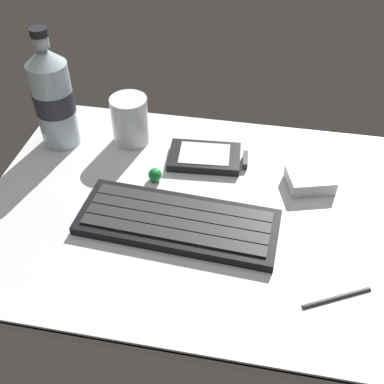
# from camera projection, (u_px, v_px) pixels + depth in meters

# --- Properties ---
(ground_plane) EXTENTS (0.64, 0.48, 0.03)m
(ground_plane) POSITION_uv_depth(u_px,v_px,m) (192.00, 212.00, 0.73)
(ground_plane) COLOR silver
(keyboard) EXTENTS (0.30, 0.13, 0.02)m
(keyboard) POSITION_uv_depth(u_px,v_px,m) (178.00, 222.00, 0.69)
(keyboard) COLOR black
(keyboard) RESTS_ON ground_plane
(handheld_device) EXTENTS (0.13, 0.08, 0.02)m
(handheld_device) POSITION_uv_depth(u_px,v_px,m) (208.00, 157.00, 0.80)
(handheld_device) COLOR black
(handheld_device) RESTS_ON ground_plane
(juice_cup) EXTENTS (0.06, 0.06, 0.09)m
(juice_cup) POSITION_uv_depth(u_px,v_px,m) (130.00, 122.00, 0.82)
(juice_cup) COLOR silver
(juice_cup) RESTS_ON ground_plane
(water_bottle) EXTENTS (0.07, 0.07, 0.21)m
(water_bottle) POSITION_uv_depth(u_px,v_px,m) (53.00, 97.00, 0.78)
(water_bottle) COLOR silver
(water_bottle) RESTS_ON ground_plane
(charger_block) EXTENTS (0.08, 0.07, 0.02)m
(charger_block) POSITION_uv_depth(u_px,v_px,m) (310.00, 180.00, 0.75)
(charger_block) COLOR silver
(charger_block) RESTS_ON ground_plane
(trackball_mouse) EXTENTS (0.02, 0.02, 0.02)m
(trackball_mouse) POSITION_uv_depth(u_px,v_px,m) (155.00, 175.00, 0.76)
(trackball_mouse) COLOR #198C33
(trackball_mouse) RESTS_ON ground_plane
(stylus_pen) EXTENTS (0.09, 0.05, 0.01)m
(stylus_pen) POSITION_uv_depth(u_px,v_px,m) (337.00, 297.00, 0.60)
(stylus_pen) COLOR #26262B
(stylus_pen) RESTS_ON ground_plane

